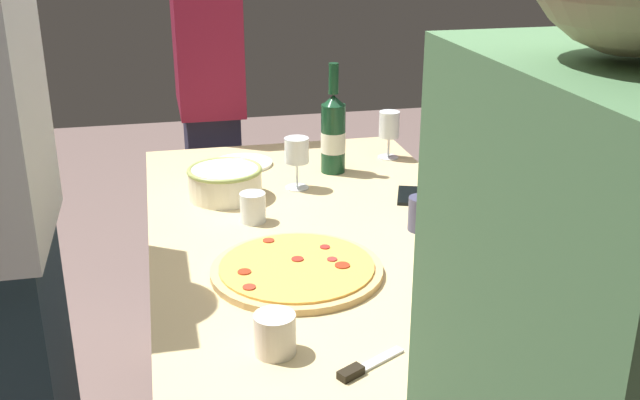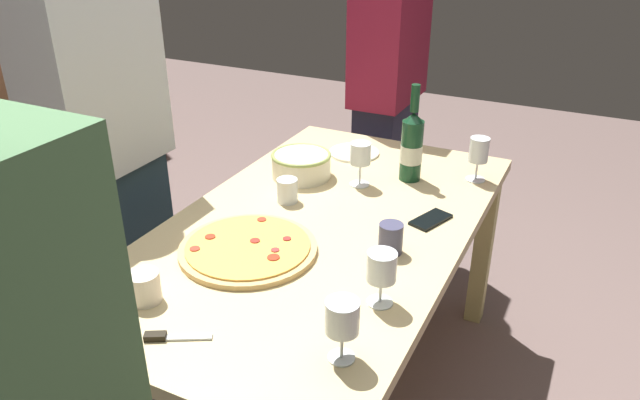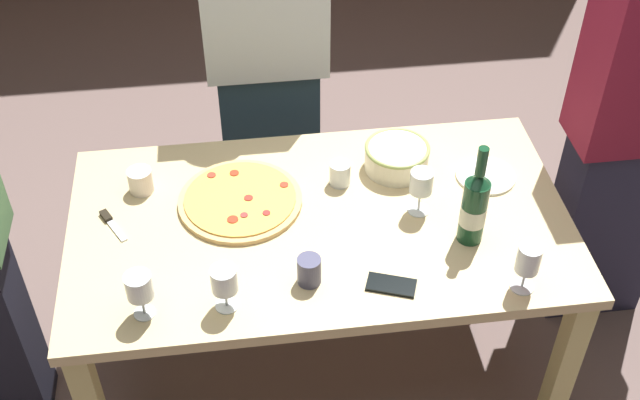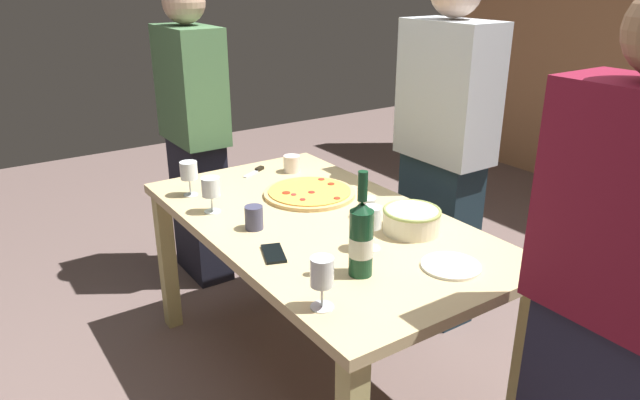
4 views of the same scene
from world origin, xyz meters
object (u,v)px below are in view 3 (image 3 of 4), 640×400
(wine_glass_near_pizza, at_px, (528,261))
(cup_amber, at_px, (340,174))
(cup_spare, at_px, (309,270))
(wine_bottle, at_px, (474,207))
(wine_glass_far_right, at_px, (224,282))
(cup_ceramic, at_px, (141,181))
(dining_table, at_px, (320,240))
(side_plate, at_px, (486,176))
(serving_bowl, at_px, (397,156))
(pizza, at_px, (240,200))
(person_guest_right, at_px, (266,60))
(person_host, at_px, (634,132))
(pizza_knife, at_px, (110,222))
(wine_glass_by_bottle, at_px, (139,288))
(wine_glass_far_left, at_px, (421,184))
(cell_phone, at_px, (391,285))

(wine_glass_near_pizza, bearing_deg, cup_amber, 130.86)
(cup_spare, bearing_deg, wine_bottle, 12.70)
(wine_glass_far_right, xyz_separation_m, cup_ceramic, (-0.26, 0.54, -0.06))
(dining_table, height_order, side_plate, side_plate)
(serving_bowl, distance_m, cup_ceramic, 0.86)
(pizza, relative_size, person_guest_right, 0.24)
(wine_bottle, distance_m, person_host, 0.75)
(cup_amber, height_order, pizza_knife, cup_amber)
(dining_table, relative_size, person_guest_right, 0.94)
(dining_table, distance_m, pizza_knife, 0.67)
(cup_spare, bearing_deg, cup_amber, 70.14)
(wine_glass_far_right, bearing_deg, cup_spare, 14.65)
(side_plate, bearing_deg, person_host, 6.55)
(person_host, bearing_deg, serving_bowl, -11.75)
(wine_bottle, relative_size, cup_spare, 3.87)
(pizza, height_order, wine_glass_by_bottle, wine_glass_by_bottle)
(wine_glass_far_left, bearing_deg, person_guest_right, 118.63)
(wine_bottle, height_order, cell_phone, wine_bottle)
(cup_amber, distance_m, person_guest_right, 0.65)
(cup_amber, relative_size, person_host, 0.05)
(cup_ceramic, xyz_separation_m, pizza_knife, (-0.09, -0.15, -0.04))
(cup_ceramic, bearing_deg, wine_glass_near_pizza, -27.47)
(pizza, height_order, cup_amber, cup_amber)
(wine_glass_by_bottle, xyz_separation_m, side_plate, (1.13, 0.46, -0.10))
(wine_glass_near_pizza, height_order, wine_glass_by_bottle, wine_glass_near_pizza)
(wine_glass_by_bottle, xyz_separation_m, cup_ceramic, (-0.02, 0.54, -0.07))
(cup_spare, bearing_deg, pizza, 116.03)
(pizza, relative_size, wine_glass_near_pizza, 2.48)
(dining_table, distance_m, wine_glass_far_left, 0.38)
(wine_glass_far_left, bearing_deg, wine_glass_far_right, -152.67)
(wine_glass_far_right, xyz_separation_m, pizza_knife, (-0.35, 0.39, -0.10))
(pizza, xyz_separation_m, wine_glass_far_right, (-0.06, -0.44, 0.09))
(wine_glass_by_bottle, bearing_deg, person_guest_right, 68.24)
(side_plate, bearing_deg, pizza, -178.35)
(person_host, bearing_deg, cup_spare, 11.18)
(person_guest_right, bearing_deg, dining_table, 0.00)
(dining_table, relative_size, pizza, 3.95)
(cup_amber, relative_size, side_plate, 0.41)
(person_guest_right, bearing_deg, wine_glass_far_right, -18.21)
(wine_glass_by_bottle, bearing_deg, wine_glass_far_right, -0.39)
(pizza, bearing_deg, wine_glass_far_right, -98.23)
(pizza_knife, bearing_deg, person_guest_right, 51.83)
(wine_glass_far_left, relative_size, cell_phone, 1.11)
(pizza, relative_size, cell_phone, 2.81)
(pizza_knife, bearing_deg, cup_ceramic, 57.52)
(wine_bottle, distance_m, side_plate, 0.34)
(wine_bottle, xyz_separation_m, wine_glass_far_left, (-0.13, 0.15, -0.02))
(cup_ceramic, bearing_deg, pizza, -18.12)
(pizza, distance_m, cell_phone, 0.59)
(wine_bottle, height_order, cup_ceramic, wine_bottle)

